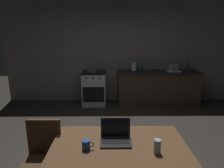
# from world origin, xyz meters

# --- Properties ---
(ground_plane) EXTENTS (12.00, 12.00, 0.00)m
(ground_plane) POSITION_xyz_m (0.00, 0.00, 0.00)
(ground_plane) COLOR #2D2823
(back_wall) EXTENTS (6.40, 0.10, 2.77)m
(back_wall) POSITION_xyz_m (0.30, 2.67, 1.38)
(back_wall) COLOR slate
(back_wall) RESTS_ON ground_plane
(kitchen_counter) EXTENTS (2.16, 0.64, 0.88)m
(kitchen_counter) POSITION_xyz_m (1.18, 2.32, 0.44)
(kitchen_counter) COLOR #382D23
(kitchen_counter) RESTS_ON ground_plane
(stove_oven) EXTENTS (0.60, 0.62, 0.88)m
(stove_oven) POSITION_xyz_m (-0.50, 2.32, 0.44)
(stove_oven) COLOR #B7BABF
(stove_oven) RESTS_ON ground_plane
(dining_table) EXTENTS (1.39, 0.88, 0.73)m
(dining_table) POSITION_xyz_m (0.00, -0.98, 0.67)
(dining_table) COLOR brown
(dining_table) RESTS_ON ground_plane
(chair) EXTENTS (0.40, 0.40, 0.91)m
(chair) POSITION_xyz_m (-0.85, -0.84, 0.53)
(chair) COLOR #4C331E
(chair) RESTS_ON ground_plane
(laptop) EXTENTS (0.32, 0.25, 0.23)m
(laptop) POSITION_xyz_m (-0.03, -0.91, 0.78)
(laptop) COLOR #232326
(laptop) RESTS_ON dining_table
(electric_kettle) EXTENTS (0.17, 0.15, 0.23)m
(electric_kettle) POSITION_xyz_m (0.53, 2.32, 0.99)
(electric_kettle) COLOR black
(electric_kettle) RESTS_ON kitchen_counter
(bottle) EXTENTS (0.07, 0.07, 0.28)m
(bottle) POSITION_xyz_m (1.92, 2.27, 1.01)
(bottle) COLOR #2D2D33
(bottle) RESTS_ON kitchen_counter
(frying_pan) EXTENTS (0.22, 0.40, 0.05)m
(frying_pan) POSITION_xyz_m (-0.56, 2.29, 0.91)
(frying_pan) COLOR gray
(frying_pan) RESTS_ON stove_oven
(coffee_mug) EXTENTS (0.12, 0.08, 0.10)m
(coffee_mug) POSITION_xyz_m (-0.33, -1.06, 0.78)
(coffee_mug) COLOR #264C8C
(coffee_mug) RESTS_ON dining_table
(drinking_glass) EXTENTS (0.07, 0.07, 0.14)m
(drinking_glass) POSITION_xyz_m (0.36, -1.13, 0.80)
(drinking_glass) COLOR #99B7C6
(drinking_glass) RESTS_ON dining_table
(dish_rack) EXTENTS (0.34, 0.26, 0.21)m
(dish_rack) POSITION_xyz_m (1.56, 2.32, 0.93)
(dish_rack) COLOR silver
(dish_rack) RESTS_ON kitchen_counter
(bottle_b) EXTENTS (0.07, 0.07, 0.27)m
(bottle_b) POSITION_xyz_m (0.74, 2.40, 1.01)
(bottle_b) COLOR #19592D
(bottle_b) RESTS_ON kitchen_counter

